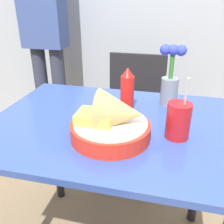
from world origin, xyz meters
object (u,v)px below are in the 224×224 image
at_px(food_basket, 113,122).
at_px(drink_cup, 178,122).
at_px(person_standing, 44,24).
at_px(chair_far_window, 134,105).
at_px(ketchup_bottle, 127,90).
at_px(flower_vase, 170,80).

bearing_deg(food_basket, drink_cup, 15.80).
xyz_separation_m(food_basket, person_standing, (-0.79, 1.05, 0.20)).
relative_size(chair_far_window, person_standing, 0.49).
height_order(ketchup_bottle, flower_vase, flower_vase).
distance_m(food_basket, drink_cup, 0.23).
distance_m(chair_far_window, flower_vase, 0.68).
bearing_deg(person_standing, flower_vase, -36.25).
xyz_separation_m(chair_far_window, drink_cup, (0.27, -0.81, 0.31)).
distance_m(ketchup_bottle, person_standing, 1.14).
bearing_deg(person_standing, drink_cup, -44.66).
xyz_separation_m(chair_far_window, food_basket, (0.05, -0.87, 0.31)).
relative_size(ketchup_bottle, person_standing, 0.11).
bearing_deg(flower_vase, person_standing, 143.75).
xyz_separation_m(ketchup_bottle, person_standing, (-0.79, 0.80, 0.17)).
relative_size(ketchup_bottle, drink_cup, 0.81).
xyz_separation_m(flower_vase, person_standing, (-0.96, 0.71, 0.14)).
distance_m(ketchup_bottle, drink_cup, 0.29).
xyz_separation_m(ketchup_bottle, drink_cup, (0.22, -0.19, -0.03)).
height_order(food_basket, ketchup_bottle, ketchup_bottle).
height_order(ketchup_bottle, drink_cup, drink_cup).
bearing_deg(food_basket, ketchup_bottle, 89.83).
bearing_deg(ketchup_bottle, food_basket, -90.17).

